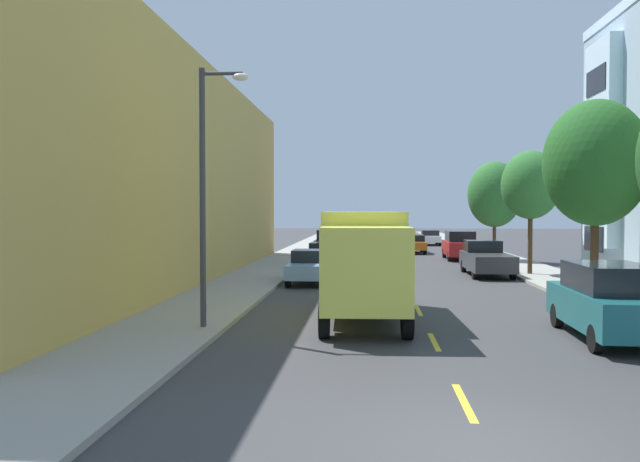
{
  "coord_description": "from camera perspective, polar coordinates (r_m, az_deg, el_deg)",
  "views": [
    {
      "loc": [
        -1.64,
        -8.89,
        3.27
      ],
      "look_at": [
        -4.37,
        26.56,
        2.14
      ],
      "focal_mm": 35.59,
      "sensor_mm": 36.0,
      "label": 1
    }
  ],
  "objects": [
    {
      "name": "sidewalk_right",
      "position": [
        38.05,
        17.69,
        -3.09
      ],
      "size": [
        3.2,
        120.0,
        0.14
      ],
      "primitive_type": "cube",
      "color": "#99968E",
      "rests_on": "ground_plane"
    },
    {
      "name": "parked_pickup_charcoal",
      "position": [
        33.26,
        14.71,
        -2.45
      ],
      "size": [
        2.0,
        5.3,
        1.73
      ],
      "color": "#333338",
      "rests_on": "ground_plane"
    },
    {
      "name": "parked_sedan_white",
      "position": [
        61.62,
        9.85,
        -0.55
      ],
      "size": [
        1.88,
        4.53,
        1.43
      ],
      "color": "silver",
      "rests_on": "ground_plane"
    },
    {
      "name": "parked_sedan_black",
      "position": [
        36.91,
        0.36,
        -2.1
      ],
      "size": [
        1.89,
        4.53,
        1.43
      ],
      "color": "black",
      "rests_on": "ground_plane"
    },
    {
      "name": "parked_suv_burgundy",
      "position": [
        45.48,
        0.91,
        -1.06
      ],
      "size": [
        1.96,
        4.8,
        1.93
      ],
      "color": "maroon",
      "rests_on": "ground_plane"
    },
    {
      "name": "street_tree_farthest",
      "position": [
        42.1,
        15.43,
        3.2
      ],
      "size": [
        3.4,
        3.4,
        6.31
      ],
      "color": "#47331E",
      "rests_on": "sidewalk_right"
    },
    {
      "name": "lane_centerline_dashes",
      "position": [
        33.59,
        7.19,
        -3.78
      ],
      "size": [
        0.14,
        47.2,
        0.01
      ],
      "color": "yellow",
      "rests_on": "ground_plane"
    },
    {
      "name": "street_tree_third",
      "position": [
        33.29,
        18.41,
        3.93
      ],
      "size": [
        2.88,
        2.88,
        6.14
      ],
      "color": "#47331E",
      "rests_on": "sidewalk_right"
    },
    {
      "name": "parked_suv_red",
      "position": [
        43.52,
        12.47,
        -1.23
      ],
      "size": [
        2.02,
        4.83,
        1.93
      ],
      "color": "#AD1E1E",
      "rests_on": "ground_plane"
    },
    {
      "name": "street_tree_second",
      "position": [
        24.66,
        23.53,
        5.61
      ],
      "size": [
        3.63,
        3.63,
        7.09
      ],
      "color": "#47331E",
      "rests_on": "sidewalk_right"
    },
    {
      "name": "parked_suv_teal",
      "position": [
        17.78,
        24.62,
        -5.73
      ],
      "size": [
        2.06,
        4.84,
        1.93
      ],
      "color": "#195B60",
      "rests_on": "ground_plane"
    },
    {
      "name": "sidewalk_left",
      "position": [
        37.43,
        -4.01,
        -3.09
      ],
      "size": [
        3.2,
        120.0,
        0.14
      ],
      "primitive_type": "cube",
      "color": "#99968E",
      "rests_on": "ground_plane"
    },
    {
      "name": "street_lamp",
      "position": [
        17.34,
        -10.04,
        4.72
      ],
      "size": [
        1.35,
        0.28,
        6.95
      ],
      "color": "#38383D",
      "rests_on": "sidewalk_left"
    },
    {
      "name": "ground_plane",
      "position": [
        39.07,
        6.8,
        -3.0
      ],
      "size": [
        160.0,
        160.0,
        0.0
      ],
      "primitive_type": "plane",
      "color": "#38383A"
    },
    {
      "name": "parked_wagon_forest",
      "position": [
        59.13,
        1.9,
        -0.57
      ],
      "size": [
        1.92,
        4.74,
        1.5
      ],
      "color": "#194C28",
      "rests_on": "ground_plane"
    },
    {
      "name": "parked_hatchback_sky",
      "position": [
        28.59,
        -1.01,
        -3.23
      ],
      "size": [
        1.74,
        4.0,
        1.5
      ],
      "color": "#7A9EC6",
      "rests_on": "ground_plane"
    },
    {
      "name": "delivery_box_truck",
      "position": [
        19.13,
        3.89,
        -2.44
      ],
      "size": [
        2.63,
        7.31,
        3.24
      ],
      "color": "#D8D84C",
      "rests_on": "ground_plane"
    },
    {
      "name": "parked_wagon_navy",
      "position": [
        52.46,
        1.29,
        -0.88
      ],
      "size": [
        1.83,
        4.7,
        1.5
      ],
      "color": "navy",
      "rests_on": "ground_plane"
    },
    {
      "name": "moving_orange_sedan",
      "position": [
        49.63,
        8.37,
        -1.11
      ],
      "size": [
        1.8,
        4.5,
        1.43
      ],
      "color": "orange",
      "rests_on": "ground_plane"
    },
    {
      "name": "apartment_block_opposite",
      "position": [
        31.35,
        -18.3,
        4.73
      ],
      "size": [
        10.0,
        36.0,
        9.83
      ],
      "primitive_type": "cube",
      "color": "tan",
      "rests_on": "ground_plane"
    }
  ]
}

